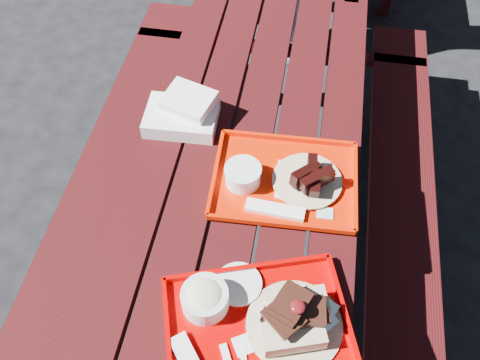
{
  "coord_description": "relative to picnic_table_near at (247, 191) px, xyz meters",
  "views": [
    {
      "loc": [
        0.17,
        -1.12,
        2.12
      ],
      "look_at": [
        0.0,
        -0.15,
        0.82
      ],
      "focal_mm": 40.0,
      "sensor_mm": 36.0,
      "label": 1
    }
  ],
  "objects": [
    {
      "name": "white_cloth",
      "position": [
        -0.24,
        0.12,
        0.23
      ],
      "size": [
        0.25,
        0.22,
        0.1
      ],
      "color": "white",
      "rests_on": "picnic_table_near"
    },
    {
      "name": "far_tray",
      "position": [
        0.13,
        -0.09,
        0.21
      ],
      "size": [
        0.47,
        0.37,
        0.08
      ],
      "color": "red",
      "rests_on": "picnic_table_near"
    },
    {
      "name": "picnic_table_near",
      "position": [
        0.0,
        0.0,
        0.0
      ],
      "size": [
        1.41,
        2.4,
        0.75
      ],
      "color": "#390A0C",
      "rests_on": "ground"
    },
    {
      "name": "ground",
      "position": [
        0.0,
        0.0,
        -0.56
      ],
      "size": [
        60.0,
        60.0,
        0.0
      ],
      "primitive_type": "plane",
      "color": "black",
      "rests_on": "ground"
    },
    {
      "name": "near_tray",
      "position": [
        0.12,
        -0.57,
        0.23
      ],
      "size": [
        0.57,
        0.5,
        0.15
      ],
      "color": "#B50000",
      "rests_on": "picnic_table_near"
    }
  ]
}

